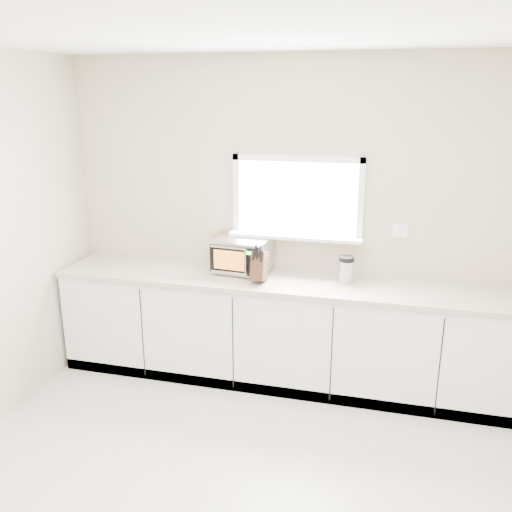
% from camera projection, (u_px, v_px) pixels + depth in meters
% --- Properties ---
extents(back_wall, '(4.00, 0.17, 2.70)m').
position_uv_depth(back_wall, '(297.00, 219.00, 4.58)').
color(back_wall, '#AF9E8B').
rests_on(back_wall, ground).
extents(cabinets, '(3.92, 0.60, 0.88)m').
position_uv_depth(cabinets, '(288.00, 333.00, 4.58)').
color(cabinets, white).
rests_on(cabinets, ground).
extents(countertop, '(3.92, 0.64, 0.04)m').
position_uv_depth(countertop, '(289.00, 282.00, 4.43)').
color(countertop, '#B5A495').
rests_on(countertop, cabinets).
extents(microwave, '(0.48, 0.41, 0.29)m').
position_uv_depth(microwave, '(242.00, 255.00, 4.59)').
color(microwave, black).
rests_on(microwave, countertop).
extents(knife_block, '(0.11, 0.23, 0.32)m').
position_uv_depth(knife_block, '(259.00, 265.00, 4.35)').
color(knife_block, '#472E19').
rests_on(knife_block, countertop).
extents(cutting_board, '(0.32, 0.08, 0.32)m').
position_uv_depth(cutting_board, '(227.00, 248.00, 4.76)').
color(cutting_board, '#AD7843').
rests_on(cutting_board, countertop).
extents(coffee_grinder, '(0.14, 0.14, 0.22)m').
position_uv_depth(coffee_grinder, '(346.00, 269.00, 4.35)').
color(coffee_grinder, silver).
rests_on(coffee_grinder, countertop).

